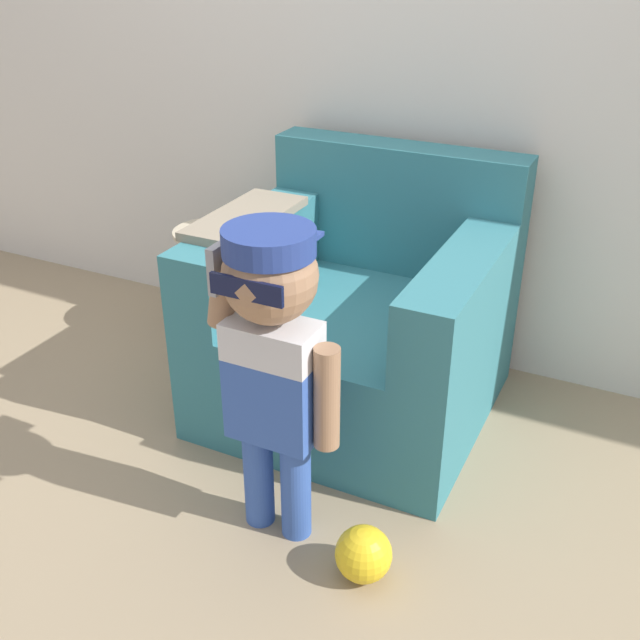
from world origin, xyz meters
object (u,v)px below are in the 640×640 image
object	(u,v)px
armchair	(359,324)
side_table	(214,274)
toy_ball	(364,554)
person_child	(273,342)

from	to	relation	value
armchair	side_table	size ratio (longest dim) A/B	1.96
side_table	toy_ball	world-z (taller)	side_table
toy_ball	side_table	bearing A→B (deg)	138.61
person_child	side_table	bearing A→B (deg)	131.58
side_table	toy_ball	distance (m)	1.50
armchair	person_child	distance (m)	0.79
side_table	armchair	bearing A→B (deg)	-13.91
person_child	side_table	xyz separation A→B (m)	(-0.81, 0.91, -0.34)
armchair	toy_ball	xyz separation A→B (m)	(0.36, -0.80, -0.25)
side_table	person_child	bearing A→B (deg)	-48.42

